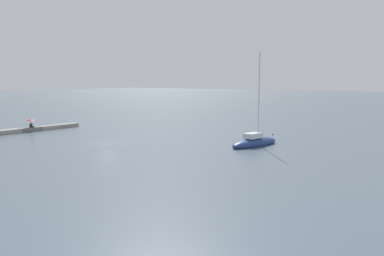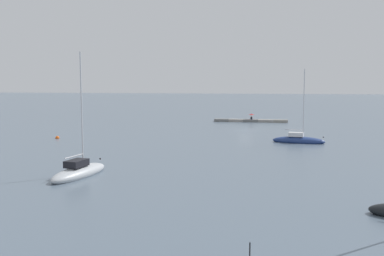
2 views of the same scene
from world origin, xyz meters
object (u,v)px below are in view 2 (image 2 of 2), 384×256
(umbrella_open_red, at_px, (251,114))
(mooring_buoy_near, at_px, (57,138))
(sailboat_navy_mid, at_px, (298,140))
(sailboat_grey_near, at_px, (79,172))
(person_seated_dark_left, at_px, (251,118))

(umbrella_open_red, xyz_separation_m, mooring_buoy_near, (27.98, 33.95, -1.58))
(umbrella_open_red, bearing_deg, mooring_buoy_near, 50.51)
(sailboat_navy_mid, relative_size, mooring_buoy_near, 17.99)
(sailboat_grey_near, distance_m, mooring_buoy_near, 29.17)
(person_seated_dark_left, height_order, mooring_buoy_near, person_seated_dark_left)
(umbrella_open_red, height_order, mooring_buoy_near, umbrella_open_red)
(person_seated_dark_left, bearing_deg, umbrella_open_red, -83.55)
(mooring_buoy_near, bearing_deg, person_seated_dark_left, -129.55)
(sailboat_navy_mid, distance_m, mooring_buoy_near, 36.38)
(sailboat_grey_near, relative_size, sailboat_navy_mid, 1.09)
(umbrella_open_red, distance_m, mooring_buoy_near, 44.02)
(person_seated_dark_left, relative_size, sailboat_navy_mid, 0.07)
(umbrella_open_red, xyz_separation_m, sailboat_navy_mid, (-8.35, 32.00, -1.32))
(sailboat_grey_near, bearing_deg, sailboat_navy_mid, 61.16)
(sailboat_grey_near, bearing_deg, mooring_buoy_near, 130.68)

